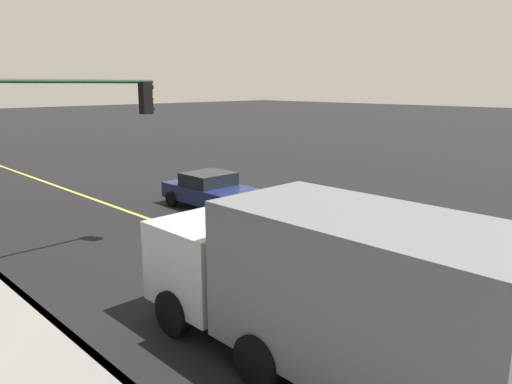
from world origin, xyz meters
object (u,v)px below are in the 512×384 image
object	(u,v)px
car_white	(412,237)
car_navy	(211,190)
traffic_light_mast	(59,133)
truck_gray	(326,284)

from	to	relation	value
car_white	car_navy	size ratio (longest dim) A/B	1.06
car_white	car_navy	distance (m)	8.44
car_navy	traffic_light_mast	xyz separation A→B (m)	(-2.32, 6.70, 2.89)
car_navy	truck_gray	world-z (taller)	truck_gray
truck_gray	traffic_light_mast	size ratio (longest dim) A/B	1.34
truck_gray	traffic_light_mast	distance (m)	7.92
car_white	traffic_light_mast	world-z (taller)	traffic_light_mast
truck_gray	traffic_light_mast	world-z (taller)	traffic_light_mast
traffic_light_mast	truck_gray	bearing A→B (deg)	-171.81
car_white	truck_gray	size ratio (longest dim) A/B	0.61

